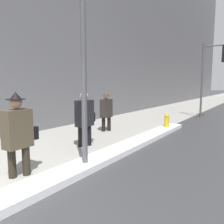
# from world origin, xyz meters

# --- Properties ---
(sidewalk_slab) EXTENTS (4.00, 80.00, 0.01)m
(sidewalk_slab) POSITION_xyz_m (-2.00, 15.00, 0.01)
(sidewalk_slab) COLOR #9E9B93
(sidewalk_slab) RESTS_ON ground
(snow_bank_curb) EXTENTS (0.63, 8.30, 0.15)m
(snow_bank_curb) POSITION_xyz_m (0.19, 3.90, 0.08)
(snow_bank_curb) COLOR white
(snow_bank_curb) RESTS_ON ground
(building_facade_left) EXTENTS (6.00, 36.00, 15.04)m
(building_facade_left) POSITION_xyz_m (-7.00, 20.00, 7.52)
(building_facade_left) COLOR slate
(building_facade_left) RESTS_ON ground
(lamp_post) EXTENTS (0.28, 0.28, 4.38)m
(lamp_post) POSITION_xyz_m (0.20, 2.09, 2.66)
(lamp_post) COLOR #515156
(lamp_post) RESTS_ON ground
(traffic_light_near) EXTENTS (1.31, 0.32, 4.13)m
(traffic_light_near) POSITION_xyz_m (1.08, 11.81, 2.99)
(traffic_light_near) COLOR #515156
(traffic_light_near) RESTS_ON ground
(pedestrian_in_fedora) EXTENTS (0.37, 0.75, 1.74)m
(pedestrian_in_fedora) POSITION_xyz_m (-0.62, 1.01, 0.95)
(pedestrian_in_fedora) COLOR #2A241B
(pedestrian_in_fedora) RESTS_ON ground
(pedestrian_in_glasses) EXTENTS (0.34, 0.76, 1.68)m
(pedestrian_in_glasses) POSITION_xyz_m (-1.03, 3.45, 0.93)
(pedestrian_in_glasses) COLOR black
(pedestrian_in_glasses) RESTS_ON ground
(pedestrian_nearside) EXTENTS (0.35, 0.51, 1.62)m
(pedestrian_nearside) POSITION_xyz_m (-1.78, 5.57, 0.89)
(pedestrian_nearside) COLOR black
(pedestrian_nearside) RESTS_ON ground
(fire_hydrant) EXTENTS (0.20, 0.20, 0.70)m
(fire_hydrant) POSITION_xyz_m (0.17, 7.12, 0.35)
(fire_hydrant) COLOR gold
(fire_hydrant) RESTS_ON ground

